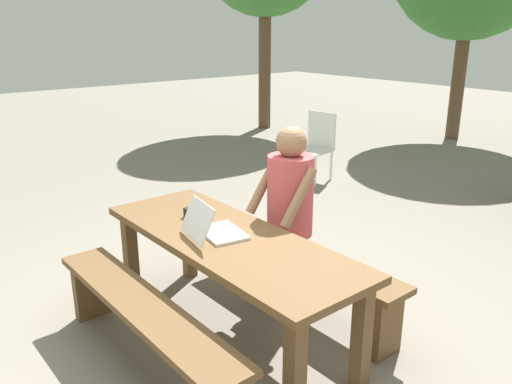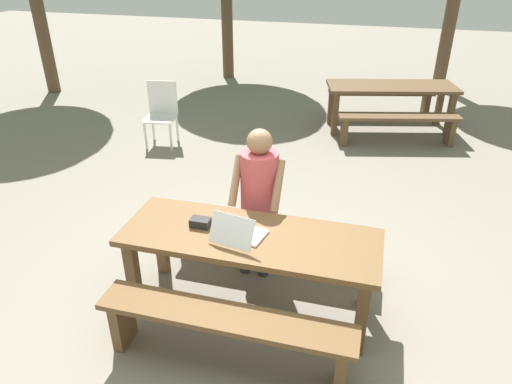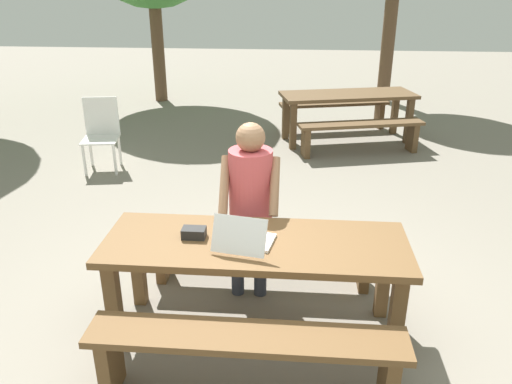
% 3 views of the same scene
% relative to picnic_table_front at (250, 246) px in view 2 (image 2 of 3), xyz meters
% --- Properties ---
extents(ground_plane, '(30.00, 30.00, 0.00)m').
position_rel_picnic_table_front_xyz_m(ground_plane, '(0.00, 0.00, -0.62)').
color(ground_plane, gray).
extents(picnic_table_front, '(2.04, 0.73, 0.73)m').
position_rel_picnic_table_front_xyz_m(picnic_table_front, '(0.00, 0.00, 0.00)').
color(picnic_table_front, brown).
rests_on(picnic_table_front, ground).
extents(bench_near, '(1.86, 0.30, 0.47)m').
position_rel_picnic_table_front_xyz_m(bench_near, '(0.00, -0.64, -0.26)').
color(bench_near, brown).
rests_on(bench_near, ground).
extents(bench_far, '(1.86, 0.30, 0.47)m').
position_rel_picnic_table_front_xyz_m(bench_far, '(0.00, 0.64, -0.26)').
color(bench_far, brown).
rests_on(bench_far, ground).
extents(laptop, '(0.41, 0.41, 0.24)m').
position_rel_picnic_table_front_xyz_m(laptop, '(-0.07, -0.07, 0.17)').
color(laptop, white).
rests_on(laptop, picnic_table_front).
extents(small_pouch, '(0.16, 0.10, 0.07)m').
position_rel_picnic_table_front_xyz_m(small_pouch, '(-0.42, 0.02, 0.14)').
color(small_pouch, black).
rests_on(small_pouch, picnic_table_front).
extents(person_seated, '(0.45, 0.43, 1.37)m').
position_rel_picnic_table_front_xyz_m(person_seated, '(-0.09, 0.61, 0.19)').
color(person_seated, '#333847').
rests_on(person_seated, ground).
extents(plastic_chair, '(0.51, 0.51, 0.92)m').
position_rel_picnic_table_front_xyz_m(plastic_chair, '(-2.27, 3.17, -0.14)').
color(plastic_chair, white).
rests_on(plastic_chair, ground).
extents(picnic_table_mid, '(2.10, 1.18, 0.74)m').
position_rel_picnic_table_front_xyz_m(picnic_table_mid, '(1.00, 4.64, 0.00)').
color(picnic_table_mid, brown).
rests_on(picnic_table_mid, ground).
extents(bench_mid_south, '(1.81, 0.73, 0.46)m').
position_rel_picnic_table_front_xyz_m(bench_mid_south, '(1.15, 4.04, -0.28)').
color(bench_mid_south, brown).
rests_on(bench_mid_south, ground).
extents(bench_mid_north, '(1.81, 0.73, 0.46)m').
position_rel_picnic_table_front_xyz_m(bench_mid_north, '(0.85, 5.25, -0.28)').
color(bench_mid_north, brown).
rests_on(bench_mid_north, ground).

